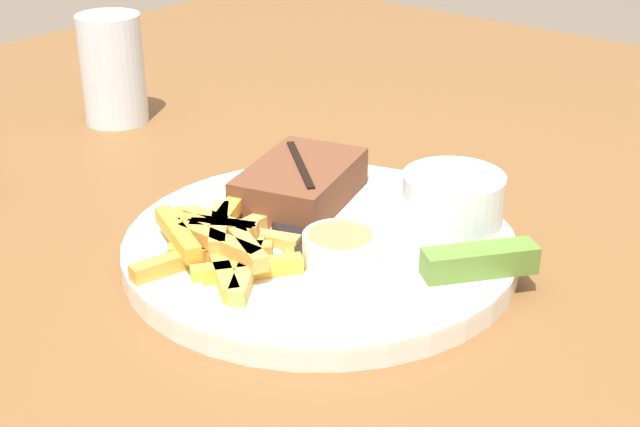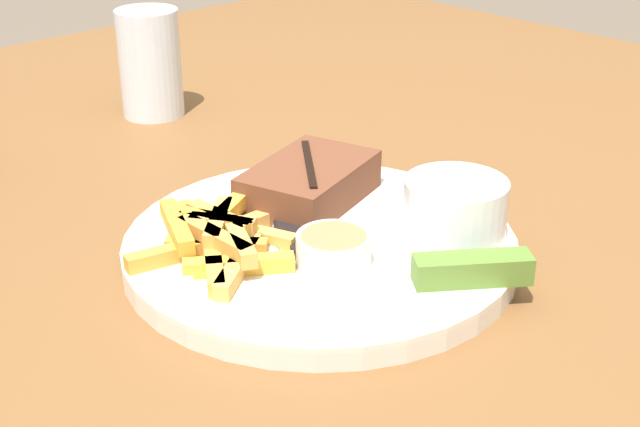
{
  "view_description": "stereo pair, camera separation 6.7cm",
  "coord_description": "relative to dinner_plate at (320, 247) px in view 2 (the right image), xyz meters",
  "views": [
    {
      "loc": [
        -0.47,
        -0.39,
        1.08
      ],
      "look_at": [
        0.0,
        0.0,
        0.79
      ],
      "focal_mm": 50.0,
      "sensor_mm": 36.0,
      "label": 1
    },
    {
      "loc": [
        -0.42,
        -0.44,
        1.08
      ],
      "look_at": [
        0.0,
        0.0,
        0.79
      ],
      "focal_mm": 50.0,
      "sensor_mm": 36.0,
      "label": 2
    }
  ],
  "objects": [
    {
      "name": "dinner_plate",
      "position": [
        0.0,
        0.0,
        0.0
      ],
      "size": [
        0.3,
        0.3,
        0.02
      ],
      "color": "silver",
      "rests_on": "dining_table"
    },
    {
      "name": "drinking_glass",
      "position": [
        0.1,
        0.37,
        0.05
      ],
      "size": [
        0.07,
        0.07,
        0.12
      ],
      "color": "silver",
      "rests_on": "dining_table"
    },
    {
      "name": "dipping_sauce_cup",
      "position": [
        -0.02,
        -0.04,
        0.02
      ],
      "size": [
        0.05,
        0.05,
        0.02
      ],
      "color": "silver",
      "rests_on": "dinner_plate"
    },
    {
      "name": "pickle_spear",
      "position": [
        0.03,
        -0.12,
        0.02
      ],
      "size": [
        0.08,
        0.07,
        0.02
      ],
      "color": "#567A2D",
      "rests_on": "dinner_plate"
    },
    {
      "name": "coleslaw_cup",
      "position": [
        0.07,
        -0.07,
        0.04
      ],
      "size": [
        0.08,
        0.08,
        0.05
      ],
      "color": "white",
      "rests_on": "dinner_plate"
    },
    {
      "name": "dining_table",
      "position": [
        0.0,
        0.0,
        -0.07
      ],
      "size": [
        1.53,
        1.5,
        0.75
      ],
      "color": "brown",
      "rests_on": "ground_plane"
    },
    {
      "name": "steak_portion",
      "position": [
        0.04,
        0.05,
        0.03
      ],
      "size": [
        0.13,
        0.1,
        0.03
      ],
      "color": "brown",
      "rests_on": "dinner_plate"
    },
    {
      "name": "fries_pile",
      "position": [
        -0.07,
        0.04,
        0.02
      ],
      "size": [
        0.13,
        0.13,
        0.02
      ],
      "color": "gold",
      "rests_on": "dinner_plate"
    },
    {
      "name": "fork_utensil",
      "position": [
        -0.08,
        0.01,
        0.01
      ],
      "size": [
        0.13,
        0.04,
        0.0
      ],
      "rotation": [
        0.0,
        0.0,
        6.1
      ],
      "color": "#B7B7BC",
      "rests_on": "dinner_plate"
    },
    {
      "name": "knife_utensil",
      "position": [
        -0.0,
        0.04,
        0.01
      ],
      "size": [
        0.09,
        0.16,
        0.01
      ],
      "rotation": [
        0.0,
        0.0,
        1.12
      ],
      "color": "#B7B7BC",
      "rests_on": "dinner_plate"
    }
  ]
}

